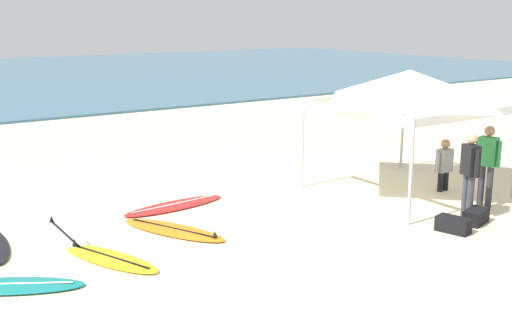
# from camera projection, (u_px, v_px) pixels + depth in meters

# --- Properties ---
(ground_plane) EXTENTS (80.00, 80.00, 0.00)m
(ground_plane) POSITION_uv_depth(u_px,v_px,m) (311.00, 220.00, 12.27)
(ground_plane) COLOR beige
(canopy_tent) EXTENTS (3.40, 3.40, 2.75)m
(canopy_tent) POSITION_uv_depth(u_px,v_px,m) (409.00, 86.00, 13.67)
(canopy_tent) COLOR #B7B7BC
(canopy_tent) RESTS_ON ground
(surfboard_yellow) EXTENTS (1.29, 2.16, 0.19)m
(surfboard_yellow) POSITION_uv_depth(u_px,v_px,m) (109.00, 258.00, 10.24)
(surfboard_yellow) COLOR yellow
(surfboard_yellow) RESTS_ON ground
(surfboard_orange) EXTENTS (1.51, 2.34, 0.19)m
(surfboard_orange) POSITION_uv_depth(u_px,v_px,m) (174.00, 230.00, 11.58)
(surfboard_orange) COLOR orange
(surfboard_orange) RESTS_ON ground
(surfboard_teal) EXTENTS (2.31, 1.74, 0.19)m
(surfboard_teal) POSITION_uv_depth(u_px,v_px,m) (4.00, 286.00, 9.19)
(surfboard_teal) COLOR #19847F
(surfboard_teal) RESTS_ON ground
(surfboard_white) EXTENTS (0.54, 1.96, 0.19)m
(surfboard_white) POSITION_uv_depth(u_px,v_px,m) (65.00, 235.00, 11.31)
(surfboard_white) COLOR white
(surfboard_white) RESTS_ON ground
(surfboard_red) EXTENTS (2.36, 0.82, 0.19)m
(surfboard_red) POSITION_uv_depth(u_px,v_px,m) (175.00, 205.00, 13.07)
(surfboard_red) COLOR red
(surfboard_red) RESTS_ON ground
(person_green) EXTENTS (0.28, 0.54, 1.71)m
(person_green) POSITION_uv_depth(u_px,v_px,m) (487.00, 160.00, 12.89)
(person_green) COLOR #2D2D33
(person_green) RESTS_ON ground
(person_black) EXTENTS (0.34, 0.52, 1.71)m
(person_black) POSITION_uv_depth(u_px,v_px,m) (470.00, 170.00, 12.12)
(person_black) COLOR #383842
(person_black) RESTS_ON ground
(person_grey) EXTENTS (0.55, 0.23, 1.20)m
(person_grey) POSITION_uv_depth(u_px,v_px,m) (444.00, 163.00, 14.15)
(person_grey) COLOR black
(person_grey) RESTS_ON ground
(gear_bag_near_tent) EXTENTS (0.46, 0.66, 0.28)m
(gear_bag_near_tent) POSITION_uv_depth(u_px,v_px,m) (453.00, 225.00, 11.55)
(gear_bag_near_tent) COLOR black
(gear_bag_near_tent) RESTS_ON ground
(gear_bag_by_pole) EXTENTS (0.67, 0.47, 0.28)m
(gear_bag_by_pole) POSITION_uv_depth(u_px,v_px,m) (476.00, 216.00, 12.02)
(gear_bag_by_pole) COLOR black
(gear_bag_by_pole) RESTS_ON ground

